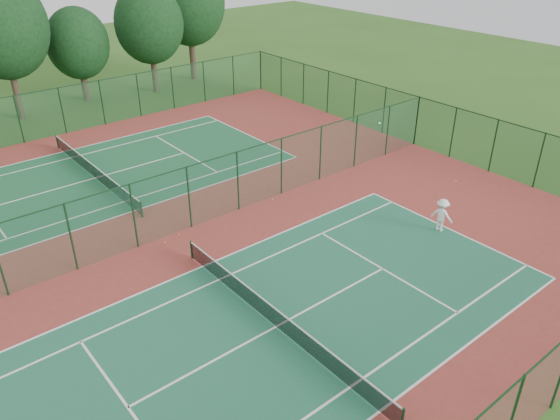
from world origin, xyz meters
The scene contains 14 objects.
ground centered at (0.00, 0.00, 0.00)m, with size 120.00×120.00×0.00m, color #2E591B.
red_pad centered at (0.00, 0.00, 0.01)m, with size 40.00×36.00×0.01m, color maroon.
court_near centered at (0.00, -9.00, 0.01)m, with size 23.77×10.97×0.01m, color #1F6446.
court_far centered at (0.00, 9.00, 0.01)m, with size 23.77×10.97×0.01m, color #1E5F37.
fence_north centered at (0.00, 18.00, 1.76)m, with size 40.00×0.09×3.50m.
fence_east centered at (20.00, 0.00, 1.76)m, with size 0.09×36.00×3.50m.
fence_divider centered at (0.00, 0.00, 1.76)m, with size 40.00×0.09×3.50m.
tennis_net_near centered at (0.00, -9.00, 0.54)m, with size 0.10×12.90×0.97m.
tennis_net_far centered at (0.00, 9.00, 0.54)m, with size 0.10×12.90×0.97m.
player_near centered at (11.38, -8.53, 0.92)m, with size 1.16×0.67×1.80m, color white.
stray_ball_a centered at (0.56, -0.33, 0.04)m, with size 0.07×0.07×0.07m, color #B1C72E.
stray_ball_b centered at (6.77, -0.31, 0.04)m, with size 0.07×0.07×0.07m, color yellow.
stray_ball_c centered at (-0.37, -0.55, 0.04)m, with size 0.07×0.07×0.07m, color yellow.
evergreen_row centered at (0.50, 24.25, 0.00)m, with size 39.00×5.00×12.00m, color black, non-canonical shape.
Camera 1 is at (-10.59, -22.20, 14.65)m, focal length 35.00 mm.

